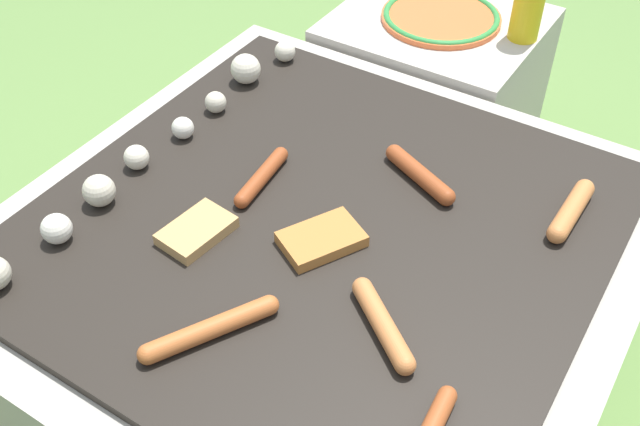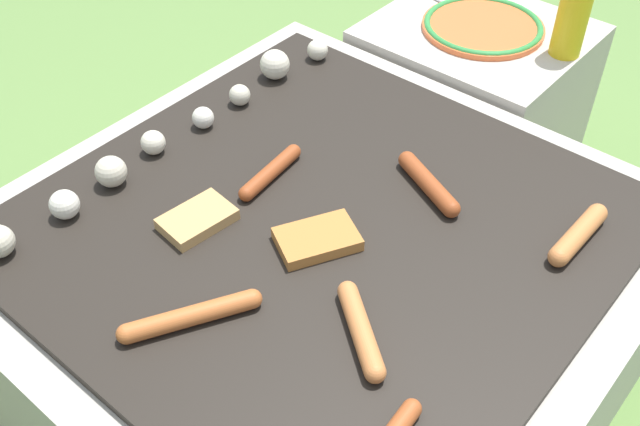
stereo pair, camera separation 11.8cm
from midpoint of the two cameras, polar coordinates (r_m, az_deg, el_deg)
name	(u,v)px [view 2 (the right image)]	position (r m, az deg, el deg)	size (l,w,h in m)	color
ground_plane	(320,366)	(1.49, 2.31, -11.73)	(14.00, 14.00, 0.00)	#608442
grill	(320,302)	(1.34, 2.54, -6.94)	(0.97, 0.97, 0.39)	#B2AA9E
side_ledge	(469,102)	(1.85, 13.10, 8.14)	(0.41, 0.45, 0.39)	#B2AA9E
sausage_front_center	(428,183)	(1.26, 10.92, 2.11)	(0.09, 0.16, 0.03)	#93421E
sausage_mid_left	(361,330)	(1.03, 6.43, -9.01)	(0.12, 0.14, 0.03)	#C6753D
sausage_back_right	(578,234)	(1.24, 21.71, -1.66)	(0.16, 0.03, 0.03)	#C6753D
sausage_front_left	(271,172)	(1.27, -1.13, 3.03)	(0.16, 0.04, 0.03)	#93421E
sausage_back_center	(191,316)	(1.05, -6.65, -7.98)	(0.18, 0.12, 0.03)	#B7602D
bread_slice_center	(317,239)	(1.15, 2.72, -2.15)	(0.15, 0.13, 0.02)	#B27033
bread_slice_left	(197,219)	(1.19, -6.56, -0.61)	(0.12, 0.09, 0.02)	tan
mushroom_row	(176,131)	(1.35, -8.48, 6.08)	(0.79, 0.08, 0.06)	beige
plate_colorful	(483,26)	(1.74, 14.29, 13.57)	(0.27, 0.27, 0.02)	orange
condiment_bottle	(574,11)	(1.66, 20.82, 14.12)	(0.06, 0.06, 0.20)	gold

